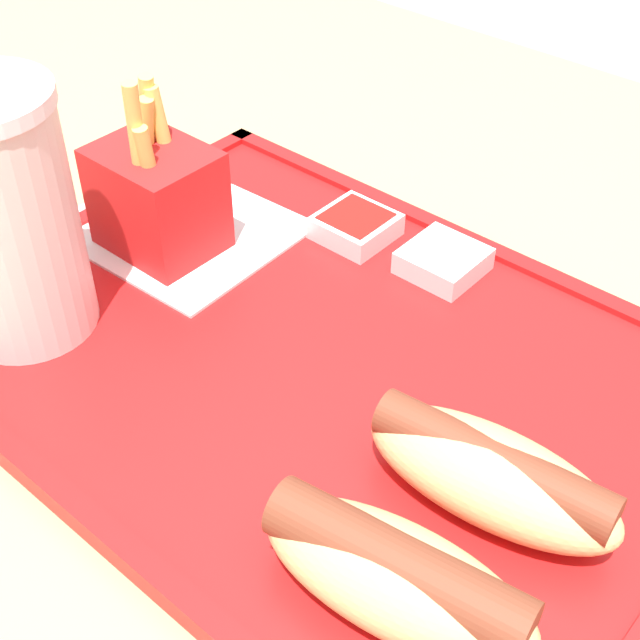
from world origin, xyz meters
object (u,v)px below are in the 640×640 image
at_px(hot_dog_far, 396,575).
at_px(fries_carton, 157,196).
at_px(soda_cup, 3,216).
at_px(hot_dog_near, 491,473).
at_px(sauce_cup_mayo, 443,260).
at_px(sauce_cup_ketchup, 356,225).

xyz_separation_m(hot_dog_far, fries_carton, (0.27, -0.11, 0.02)).
bearing_deg(soda_cup, fries_carton, -90.60).
bearing_deg(hot_dog_near, soda_cup, 12.69).
bearing_deg(hot_dog_far, sauce_cup_mayo, -59.88).
xyz_separation_m(soda_cup, hot_dog_far, (-0.27, 0.01, -0.05)).
distance_m(soda_cup, hot_dog_near, 0.28).
xyz_separation_m(hot_dog_near, sauce_cup_mayo, (0.12, -0.13, -0.01)).
distance_m(hot_dog_far, sauce_cup_mayo, 0.24).
xyz_separation_m(fries_carton, sauce_cup_ketchup, (-0.09, -0.09, -0.03)).
xyz_separation_m(hot_dog_far, sauce_cup_ketchup, (0.18, -0.20, -0.01)).
xyz_separation_m(hot_dog_far, hot_dog_near, (0.00, -0.07, -0.00)).
bearing_deg(sauce_cup_ketchup, hot_dog_near, 145.07).
distance_m(sauce_cup_mayo, sauce_cup_ketchup, 0.06).
height_order(sauce_cup_mayo, sauce_cup_ketchup, same).
relative_size(hot_dog_near, sauce_cup_ketchup, 2.83).
bearing_deg(hot_dog_far, soda_cup, -2.03).
bearing_deg(sauce_cup_mayo, hot_dog_near, 131.51).
height_order(hot_dog_far, hot_dog_near, hot_dog_far).
height_order(soda_cup, sauce_cup_ketchup, soda_cup).
distance_m(hot_dog_far, fries_carton, 0.29).
height_order(soda_cup, hot_dog_near, soda_cup).
xyz_separation_m(soda_cup, hot_dog_near, (-0.27, -0.06, -0.05)).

